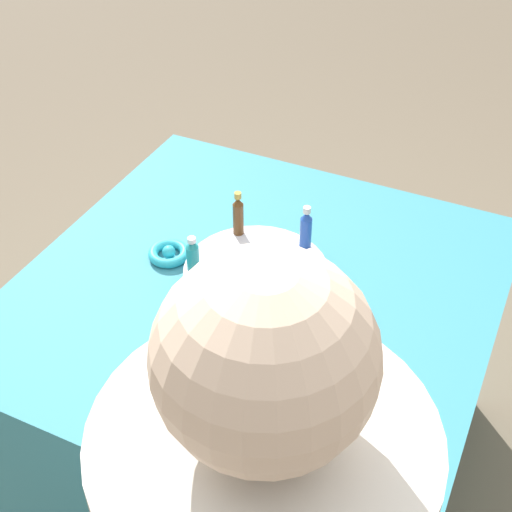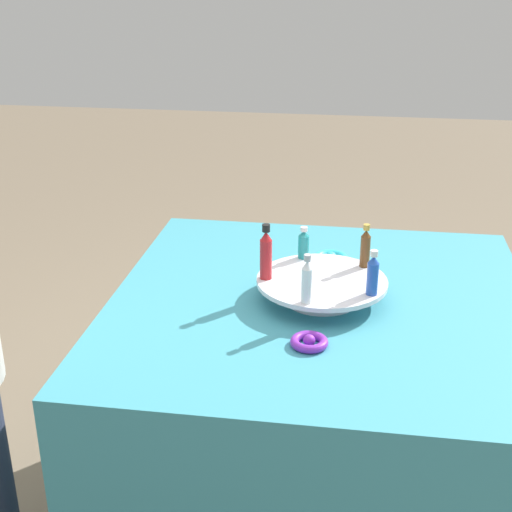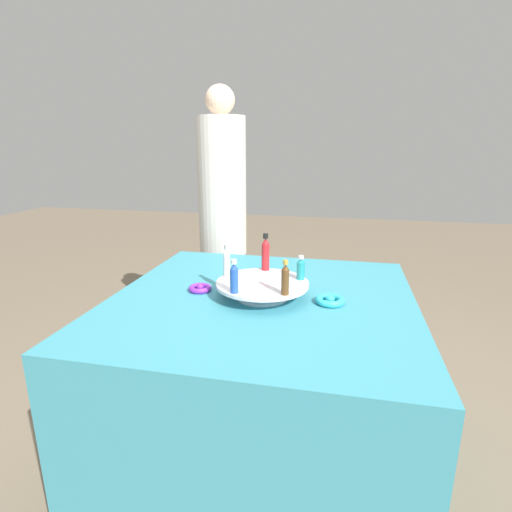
{
  "view_description": "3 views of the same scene",
  "coord_description": "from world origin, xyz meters",
  "px_view_note": "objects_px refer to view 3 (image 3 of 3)",
  "views": [
    {
      "loc": [
        0.54,
        -1.15,
        1.89
      ],
      "look_at": [
        0.01,
        -0.02,
        0.87
      ],
      "focal_mm": 50.0,
      "sensor_mm": 36.0,
      "label": 1
    },
    {
      "loc": [
        1.68,
        0.08,
        1.59
      ],
      "look_at": [
        0.08,
        -0.16,
        0.9
      ],
      "focal_mm": 50.0,
      "sensor_mm": 36.0,
      "label": 2
    },
    {
      "loc": [
        -0.27,
        1.35,
        1.3
      ],
      "look_at": [
        0.04,
        -0.09,
        0.88
      ],
      "focal_mm": 28.0,
      "sensor_mm": 36.0,
      "label": 3
    }
  ],
  "objects_px": {
    "bottle_red": "(266,253)",
    "bottle_blue": "(234,277)",
    "person_figure": "(223,230)",
    "bottle_teal": "(301,268)",
    "bottle_clear": "(227,262)",
    "ribbon_bow_purple": "(200,288)",
    "ribbon_bow_teal": "(330,300)",
    "bottle_brown": "(285,279)",
    "display_stand": "(262,287)"
  },
  "relations": [
    {
      "from": "bottle_brown",
      "to": "bottle_blue",
      "type": "bearing_deg",
      "value": 6.52
    },
    {
      "from": "bottle_brown",
      "to": "display_stand",
      "type": "bearing_deg",
      "value": -47.48
    },
    {
      "from": "bottle_red",
      "to": "ribbon_bow_teal",
      "type": "height_order",
      "value": "bottle_red"
    },
    {
      "from": "person_figure",
      "to": "bottle_brown",
      "type": "bearing_deg",
      "value": 2.26
    },
    {
      "from": "bottle_brown",
      "to": "person_figure",
      "type": "distance_m",
      "value": 1.08
    },
    {
      "from": "ribbon_bow_purple",
      "to": "person_figure",
      "type": "bearing_deg",
      "value": -79.28
    },
    {
      "from": "bottle_clear",
      "to": "ribbon_bow_teal",
      "type": "xyz_separation_m",
      "value": [
        -0.39,
        0.04,
        -0.1
      ]
    },
    {
      "from": "bottle_teal",
      "to": "bottle_clear",
      "type": "bearing_deg",
      "value": 6.52
    },
    {
      "from": "ribbon_bow_teal",
      "to": "person_figure",
      "type": "relative_size",
      "value": 0.06
    },
    {
      "from": "bottle_blue",
      "to": "ribbon_bow_teal",
      "type": "relative_size",
      "value": 1.13
    },
    {
      "from": "bottle_red",
      "to": "bottle_clear",
      "type": "distance_m",
      "value": 0.17
    },
    {
      "from": "bottle_blue",
      "to": "ribbon_bow_purple",
      "type": "relative_size",
      "value": 1.32
    },
    {
      "from": "bottle_brown",
      "to": "person_figure",
      "type": "relative_size",
      "value": 0.07
    },
    {
      "from": "ribbon_bow_purple",
      "to": "person_figure",
      "type": "height_order",
      "value": "person_figure"
    },
    {
      "from": "display_stand",
      "to": "bottle_clear",
      "type": "xyz_separation_m",
      "value": [
        0.14,
        -0.03,
        0.08
      ]
    },
    {
      "from": "bottle_clear",
      "to": "person_figure",
      "type": "xyz_separation_m",
      "value": [
        0.26,
        -0.81,
        -0.06
      ]
    },
    {
      "from": "bottle_red",
      "to": "ribbon_bow_purple",
      "type": "height_order",
      "value": "bottle_red"
    },
    {
      "from": "ribbon_bow_teal",
      "to": "ribbon_bow_purple",
      "type": "bearing_deg",
      "value": -2.73
    },
    {
      "from": "ribbon_bow_teal",
      "to": "person_figure",
      "type": "xyz_separation_m",
      "value": [
        0.65,
        -0.85,
        0.05
      ]
    },
    {
      "from": "bottle_teal",
      "to": "bottle_red",
      "type": "height_order",
      "value": "bottle_red"
    },
    {
      "from": "bottle_clear",
      "to": "bottle_blue",
      "type": "distance_m",
      "value": 0.17
    },
    {
      "from": "bottle_blue",
      "to": "bottle_brown",
      "type": "relative_size",
      "value": 0.97
    },
    {
      "from": "person_figure",
      "to": "ribbon_bow_teal",
      "type": "bearing_deg",
      "value": 11.66
    },
    {
      "from": "bottle_brown",
      "to": "ribbon_bow_teal",
      "type": "distance_m",
      "value": 0.2
    },
    {
      "from": "bottle_teal",
      "to": "bottle_red",
      "type": "relative_size",
      "value": 0.61
    },
    {
      "from": "bottle_blue",
      "to": "ribbon_bow_purple",
      "type": "height_order",
      "value": "bottle_blue"
    },
    {
      "from": "bottle_clear",
      "to": "ribbon_bow_teal",
      "type": "bearing_deg",
      "value": 174.02
    },
    {
      "from": "ribbon_bow_teal",
      "to": "bottle_teal",
      "type": "bearing_deg",
      "value": -32.38
    },
    {
      "from": "bottle_red",
      "to": "bottle_blue",
      "type": "distance_m",
      "value": 0.28
    },
    {
      "from": "person_figure",
      "to": "bottle_blue",
      "type": "bearing_deg",
      "value": -6.69
    },
    {
      "from": "bottle_clear",
      "to": "bottle_brown",
      "type": "xyz_separation_m",
      "value": [
        -0.24,
        0.14,
        -0.0
      ]
    },
    {
      "from": "person_figure",
      "to": "ribbon_bow_purple",
      "type": "bearing_deg",
      "value": -14.87
    },
    {
      "from": "bottle_clear",
      "to": "bottle_blue",
      "type": "relative_size",
      "value": 1.08
    },
    {
      "from": "display_stand",
      "to": "bottle_brown",
      "type": "xyz_separation_m",
      "value": [
        -0.1,
        0.11,
        0.07
      ]
    },
    {
      "from": "bottle_red",
      "to": "person_figure",
      "type": "distance_m",
      "value": 0.8
    },
    {
      "from": "bottle_blue",
      "to": "bottle_brown",
      "type": "xyz_separation_m",
      "value": [
        -0.17,
        -0.02,
        0.0
      ]
    },
    {
      "from": "bottle_red",
      "to": "bottle_brown",
      "type": "relative_size",
      "value": 1.24
    },
    {
      "from": "bottle_red",
      "to": "ribbon_bow_teal",
      "type": "distance_m",
      "value": 0.33
    },
    {
      "from": "person_figure",
      "to": "bottle_teal",
      "type": "bearing_deg",
      "value": 8.83
    },
    {
      "from": "bottle_red",
      "to": "ribbon_bow_teal",
      "type": "bearing_deg",
      "value": 149.24
    },
    {
      "from": "bottle_teal",
      "to": "person_figure",
      "type": "relative_size",
      "value": 0.06
    },
    {
      "from": "ribbon_bow_teal",
      "to": "bottle_clear",
      "type": "bearing_deg",
      "value": -5.98
    },
    {
      "from": "bottle_red",
      "to": "bottle_blue",
      "type": "relative_size",
      "value": 1.27
    },
    {
      "from": "ribbon_bow_teal",
      "to": "person_figure",
      "type": "height_order",
      "value": "person_figure"
    },
    {
      "from": "display_stand",
      "to": "ribbon_bow_teal",
      "type": "xyz_separation_m",
      "value": [
        -0.25,
        0.01,
        -0.03
      ]
    },
    {
      "from": "bottle_clear",
      "to": "ribbon_bow_purple",
      "type": "distance_m",
      "value": 0.15
    },
    {
      "from": "bottle_clear",
      "to": "bottle_brown",
      "type": "height_order",
      "value": "bottle_clear"
    },
    {
      "from": "bottle_red",
      "to": "ribbon_bow_teal",
      "type": "relative_size",
      "value": 1.43
    },
    {
      "from": "person_figure",
      "to": "display_stand",
      "type": "bearing_deg",
      "value": 0.0
    },
    {
      "from": "bottle_teal",
      "to": "person_figure",
      "type": "xyz_separation_m",
      "value": [
        0.54,
        -0.78,
        -0.04
      ]
    }
  ]
}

